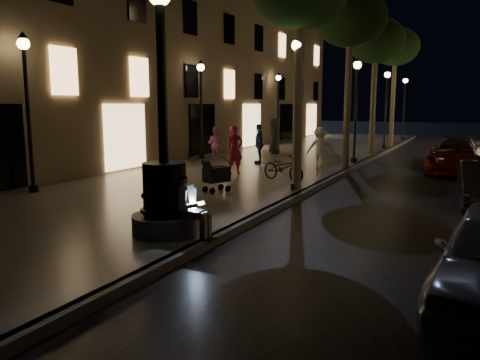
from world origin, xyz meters
The scene contains 26 objects.
ground centered at (0.00, 15.00, 0.00)m, with size 120.00×120.00×0.00m, color black.
cobble_lane centered at (3.00, 15.00, 0.01)m, with size 6.00×45.00×0.02m, color black.
promenade centered at (-4.00, 15.00, 0.10)m, with size 8.00×45.00×0.20m, color #68645C.
curb_strip centered at (0.00, 15.00, 0.10)m, with size 0.25×45.00×0.20m, color #59595B.
building_left centered at (-12.00, 18.00, 7.50)m, with size 8.00×36.00×15.00m, color #7B674D.
fountain_lamppost centered at (-1.00, 2.00, 1.21)m, with size 1.40×1.40×5.21m.
seated_man_laptop centered at (-0.39, 2.00, 0.89)m, with size 0.92×0.31×1.29m.
tree_second centered at (-0.20, 14.00, 6.33)m, with size 3.00×3.00×7.40m.
tree_third centered at (-0.30, 20.00, 6.14)m, with size 3.00×3.00×7.20m.
tree_far centered at (-0.22, 26.00, 6.43)m, with size 3.00×3.00×7.50m.
lamp_curb_a centered at (-0.30, 8.00, 3.24)m, with size 0.36×0.36×4.81m.
lamp_curb_b centered at (-0.30, 16.00, 3.24)m, with size 0.36×0.36×4.81m.
lamp_curb_c centered at (-0.30, 24.00, 3.24)m, with size 0.36×0.36×4.81m.
lamp_curb_d centered at (-0.30, 32.00, 3.24)m, with size 0.36×0.36×4.81m.
lamp_left_a centered at (-7.40, 4.00, 3.24)m, with size 0.36×0.36×4.81m.
lamp_left_b centered at (-7.40, 14.00, 3.24)m, with size 0.36×0.36×4.81m.
lamp_left_c centered at (-7.40, 24.00, 3.24)m, with size 0.36×0.36×4.81m.
stroller centered at (-2.32, 6.49, 0.75)m, with size 0.72×1.08×1.11m.
car_third centered at (4.00, 15.71, 0.65)m, with size 2.16×4.69×1.30m, color maroon.
car_rear centered at (4.01, 19.00, 0.65)m, with size 1.81×4.46×1.29m, color #2B2A2F.
pedestrian_red centered at (-3.59, 10.22, 1.14)m, with size 0.69×0.45×1.88m, color #B62443.
pedestrian_pink centered at (-6.36, 13.56, 1.02)m, with size 0.80×0.62×1.64m, color pink.
pedestrian_white centered at (-1.20, 13.49, 1.06)m, with size 1.11×0.64×1.73m, color white.
pedestrian_blue centered at (-4.08, 13.58, 1.10)m, with size 1.06×0.44×1.81m, color #274B91.
pedestrian_dark centered at (-5.11, 17.88, 1.17)m, with size 0.95×0.62×1.95m, color #35353A.
bicycle centered at (-1.26, 9.44, 0.68)m, with size 0.64×1.83×0.96m, color black.
Camera 1 is at (4.70, -5.85, 2.89)m, focal length 35.00 mm.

